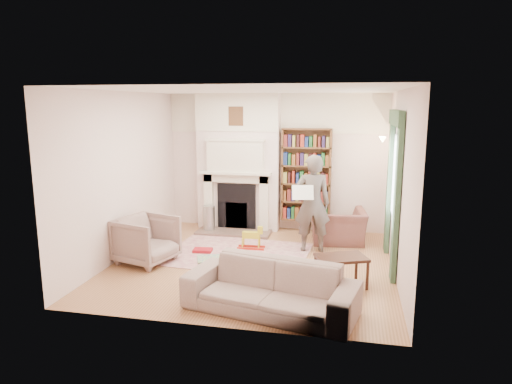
% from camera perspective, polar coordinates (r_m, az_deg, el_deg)
% --- Properties ---
extents(floor, '(4.50, 4.50, 0.00)m').
position_cam_1_polar(floor, '(7.65, -0.39, -8.84)').
color(floor, brown).
rests_on(floor, ground).
extents(ceiling, '(4.50, 4.50, 0.00)m').
position_cam_1_polar(ceiling, '(7.20, -0.42, 12.62)').
color(ceiling, white).
rests_on(ceiling, wall_back).
extents(wall_back, '(4.50, 0.00, 4.50)m').
position_cam_1_polar(wall_back, '(9.48, 2.48, 3.74)').
color(wall_back, white).
rests_on(wall_back, floor).
extents(wall_front, '(4.50, 0.00, 4.50)m').
position_cam_1_polar(wall_front, '(5.16, -5.69, -2.45)').
color(wall_front, white).
rests_on(wall_front, floor).
extents(wall_left, '(0.00, 4.50, 4.50)m').
position_cam_1_polar(wall_left, '(8.07, -16.22, 2.03)').
color(wall_left, white).
rests_on(wall_left, floor).
extents(wall_right, '(0.00, 4.50, 4.50)m').
position_cam_1_polar(wall_right, '(7.17, 17.46, 0.89)').
color(wall_right, white).
rests_on(wall_right, floor).
extents(fireplace, '(1.70, 0.58, 2.80)m').
position_cam_1_polar(fireplace, '(9.44, -2.23, 3.62)').
color(fireplace, white).
rests_on(fireplace, floor).
extents(bookcase, '(1.00, 0.24, 1.85)m').
position_cam_1_polar(bookcase, '(9.31, 6.29, 2.14)').
color(bookcase, brown).
rests_on(bookcase, floor).
extents(window, '(0.02, 0.90, 1.30)m').
position_cam_1_polar(window, '(7.56, 17.08, 1.79)').
color(window, silver).
rests_on(window, wall_right).
extents(curtain_left, '(0.07, 0.32, 2.40)m').
position_cam_1_polar(curtain_left, '(6.91, 17.18, -1.15)').
color(curtain_left, '#2F4A32').
rests_on(curtain_left, floor).
extents(curtain_right, '(0.07, 0.32, 2.40)m').
position_cam_1_polar(curtain_right, '(8.28, 16.32, 0.84)').
color(curtain_right, '#2F4A32').
rests_on(curtain_right, floor).
extents(pelmet, '(0.09, 1.70, 0.24)m').
position_cam_1_polar(pelmet, '(7.47, 17.14, 8.86)').
color(pelmet, '#2F4A32').
rests_on(pelmet, wall_right).
extents(wall_sconce, '(0.20, 0.24, 0.24)m').
position_cam_1_polar(wall_sconce, '(8.58, 15.24, 5.96)').
color(wall_sconce, gold).
rests_on(wall_sconce, wall_right).
extents(rug, '(2.54, 2.03, 0.01)m').
position_cam_1_polar(rug, '(8.08, -2.42, -7.72)').
color(rug, beige).
rests_on(rug, floor).
extents(armchair_reading, '(1.09, 0.98, 0.64)m').
position_cam_1_polar(armchair_reading, '(8.77, 10.23, -4.24)').
color(armchair_reading, '#502E2A').
rests_on(armchair_reading, floor).
extents(armchair_left, '(1.05, 1.04, 0.78)m').
position_cam_1_polar(armchair_left, '(7.76, -13.51, -5.85)').
color(armchair_left, gray).
rests_on(armchair_left, floor).
extents(sofa, '(2.30, 1.29, 0.63)m').
position_cam_1_polar(sofa, '(5.87, 1.80, -11.87)').
color(sofa, '#ABA18D').
rests_on(sofa, floor).
extents(man_reading, '(0.70, 0.53, 1.74)m').
position_cam_1_polar(man_reading, '(8.08, 7.04, -1.45)').
color(man_reading, '#4F453F').
rests_on(man_reading, floor).
extents(newspaper, '(0.38, 0.18, 0.25)m').
position_cam_1_polar(newspaper, '(7.85, 5.87, -0.06)').
color(newspaper, white).
rests_on(newspaper, man_reading).
extents(coffee_table, '(0.82, 0.68, 0.45)m').
position_cam_1_polar(coffee_table, '(6.76, 10.56, -9.73)').
color(coffee_table, '#381E13').
rests_on(coffee_table, floor).
extents(paraffin_heater, '(0.28, 0.28, 0.55)m').
position_cam_1_polar(paraffin_heater, '(9.41, -5.88, -3.34)').
color(paraffin_heater, '#ABAEB2').
rests_on(paraffin_heater, floor).
extents(rocking_horse, '(0.50, 0.23, 0.43)m').
position_cam_1_polar(rocking_horse, '(8.27, -0.62, -5.72)').
color(rocking_horse, gold).
rests_on(rocking_horse, rug).
extents(board_game, '(0.50, 0.50, 0.03)m').
position_cam_1_polar(board_game, '(7.79, -5.88, -8.33)').
color(board_game, '#DBDA4D').
rests_on(board_game, rug).
extents(game_box_lid, '(0.35, 0.25, 0.05)m').
position_cam_1_polar(game_box_lid, '(8.21, -6.69, -7.26)').
color(game_box_lid, maroon).
rests_on(game_box_lid, rug).
extents(comic_annuals, '(0.70, 0.37, 0.02)m').
position_cam_1_polar(comic_annuals, '(7.23, 0.92, -9.89)').
color(comic_annuals, red).
rests_on(comic_annuals, rug).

